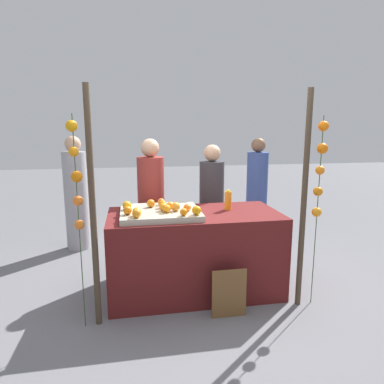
{
  "coord_description": "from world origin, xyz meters",
  "views": [
    {
      "loc": [
        -0.65,
        -3.48,
        1.8
      ],
      "look_at": [
        0.0,
        0.15,
        1.09
      ],
      "focal_mm": 31.94,
      "sensor_mm": 36.0,
      "label": 1
    }
  ],
  "objects_px": {
    "vendor_right": "(212,210)",
    "stall_counter": "(194,252)",
    "chalkboard_sign": "(229,294)",
    "juice_bottle": "(228,200)",
    "orange_0": "(162,204)",
    "orange_1": "(137,212)",
    "vendor_left": "(151,210)"
  },
  "relations": [
    {
      "from": "chalkboard_sign",
      "to": "stall_counter",
      "type": "bearing_deg",
      "value": 111.01
    },
    {
      "from": "orange_0",
      "to": "chalkboard_sign",
      "type": "distance_m",
      "value": 1.13
    },
    {
      "from": "chalkboard_sign",
      "to": "vendor_right",
      "type": "relative_size",
      "value": 0.31
    },
    {
      "from": "stall_counter",
      "to": "juice_bottle",
      "type": "distance_m",
      "value": 0.68
    },
    {
      "from": "juice_bottle",
      "to": "orange_1",
      "type": "bearing_deg",
      "value": -162.11
    },
    {
      "from": "orange_1",
      "to": "stall_counter",
      "type": "bearing_deg",
      "value": 21.51
    },
    {
      "from": "stall_counter",
      "to": "orange_1",
      "type": "distance_m",
      "value": 0.86
    },
    {
      "from": "orange_1",
      "to": "chalkboard_sign",
      "type": "xyz_separation_m",
      "value": [
        0.84,
        -0.34,
        -0.76
      ]
    },
    {
      "from": "vendor_left",
      "to": "chalkboard_sign",
      "type": "bearing_deg",
      "value": -63.79
    },
    {
      "from": "orange_1",
      "to": "chalkboard_sign",
      "type": "bearing_deg",
      "value": -22.3
    },
    {
      "from": "chalkboard_sign",
      "to": "juice_bottle",
      "type": "bearing_deg",
      "value": 75.8
    },
    {
      "from": "vendor_left",
      "to": "vendor_right",
      "type": "height_order",
      "value": "vendor_left"
    },
    {
      "from": "juice_bottle",
      "to": "vendor_left",
      "type": "height_order",
      "value": "vendor_left"
    },
    {
      "from": "vendor_left",
      "to": "juice_bottle",
      "type": "bearing_deg",
      "value": -38.08
    },
    {
      "from": "stall_counter",
      "to": "vendor_right",
      "type": "distance_m",
      "value": 0.87
    },
    {
      "from": "juice_bottle",
      "to": "chalkboard_sign",
      "type": "xyz_separation_m",
      "value": [
        -0.17,
        -0.67,
        -0.76
      ]
    },
    {
      "from": "orange_1",
      "to": "vendor_left",
      "type": "relative_size",
      "value": 0.05
    },
    {
      "from": "stall_counter",
      "to": "orange_0",
      "type": "bearing_deg",
      "value": 174.69
    },
    {
      "from": "juice_bottle",
      "to": "chalkboard_sign",
      "type": "height_order",
      "value": "juice_bottle"
    },
    {
      "from": "stall_counter",
      "to": "orange_1",
      "type": "bearing_deg",
      "value": -158.49
    },
    {
      "from": "vendor_right",
      "to": "stall_counter",
      "type": "bearing_deg",
      "value": -116.4
    },
    {
      "from": "orange_0",
      "to": "orange_1",
      "type": "height_order",
      "value": "same"
    },
    {
      "from": "juice_bottle",
      "to": "chalkboard_sign",
      "type": "bearing_deg",
      "value": -104.2
    },
    {
      "from": "juice_bottle",
      "to": "chalkboard_sign",
      "type": "distance_m",
      "value": 1.03
    },
    {
      "from": "stall_counter",
      "to": "juice_bottle",
      "type": "relative_size",
      "value": 8.27
    },
    {
      "from": "stall_counter",
      "to": "vendor_left",
      "type": "distance_m",
      "value": 0.89
    },
    {
      "from": "orange_0",
      "to": "juice_bottle",
      "type": "relative_size",
      "value": 0.38
    },
    {
      "from": "vendor_left",
      "to": "vendor_right",
      "type": "bearing_deg",
      "value": 1.0
    },
    {
      "from": "stall_counter",
      "to": "chalkboard_sign",
      "type": "height_order",
      "value": "stall_counter"
    },
    {
      "from": "stall_counter",
      "to": "juice_bottle",
      "type": "bearing_deg",
      "value": 11.96
    },
    {
      "from": "orange_0",
      "to": "juice_bottle",
      "type": "height_order",
      "value": "juice_bottle"
    },
    {
      "from": "orange_0",
      "to": "vendor_left",
      "type": "height_order",
      "value": "vendor_left"
    }
  ]
}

